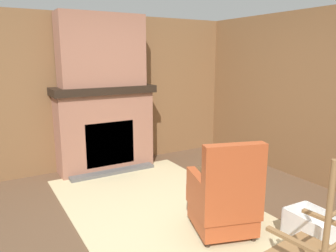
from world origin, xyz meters
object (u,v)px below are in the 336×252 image
(laundry_basket, at_px, (313,229))
(storage_case, at_px, (121,80))
(oil_lamp_vase, at_px, (63,81))
(armchair, at_px, (224,200))
(firewood_stack, at_px, (214,169))

(laundry_basket, height_order, storage_case, storage_case)
(laundry_basket, height_order, oil_lamp_vase, oil_lamp_vase)
(laundry_basket, relative_size, oil_lamp_vase, 1.69)
(laundry_basket, bearing_deg, oil_lamp_vase, -154.00)
(laundry_basket, bearing_deg, storage_case, -168.58)
(armchair, relative_size, storage_case, 4.08)
(armchair, xyz_separation_m, laundry_basket, (0.59, 0.60, -0.20))
(armchair, bearing_deg, laundry_basket, -117.01)
(oil_lamp_vase, bearing_deg, storage_case, 89.99)
(firewood_stack, relative_size, storage_case, 1.90)
(storage_case, bearing_deg, armchair, 0.75)
(storage_case, bearing_deg, firewood_stack, 43.71)
(armchair, bearing_deg, storage_case, 18.52)
(armchair, distance_m, oil_lamp_vase, 2.89)
(oil_lamp_vase, distance_m, storage_case, 0.89)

